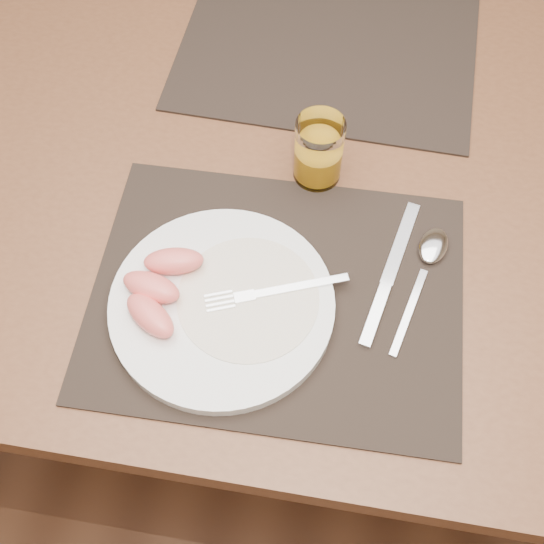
{
  "coord_description": "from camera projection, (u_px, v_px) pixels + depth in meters",
  "views": [
    {
      "loc": [
        0.07,
        -0.61,
        1.49
      ],
      "look_at": [
        -0.0,
        -0.2,
        0.77
      ],
      "focal_mm": 45.0,
      "sensor_mm": 36.0,
      "label": 1
    }
  ],
  "objects": [
    {
      "name": "knife",
      "position": [
        386.0,
        284.0,
        0.84
      ],
      "size": [
        0.06,
        0.22,
        0.01
      ],
      "color": "silver",
      "rests_on": "placemat_near"
    },
    {
      "name": "grapefruit_wedges",
      "position": [
        159.0,
        287.0,
        0.8
      ],
      "size": [
        0.1,
        0.14,
        0.03
      ],
      "color": "#F27063",
      "rests_on": "plate"
    },
    {
      "name": "plate_dressing",
      "position": [
        248.0,
        298.0,
        0.81
      ],
      "size": [
        0.17,
        0.17,
        0.0
      ],
      "color": "white",
      "rests_on": "plate"
    },
    {
      "name": "ground",
      "position": [
        286.0,
        366.0,
        1.59
      ],
      "size": [
        5.0,
        5.0,
        0.0
      ],
      "primitive_type": "plane",
      "color": "#55311D",
      "rests_on": "ground"
    },
    {
      "name": "table",
      "position": [
        294.0,
        194.0,
        1.02
      ],
      "size": [
        1.4,
        0.9,
        0.75
      ],
      "color": "brown",
      "rests_on": "ground"
    },
    {
      "name": "placemat_far",
      "position": [
        328.0,
        49.0,
        1.05
      ],
      "size": [
        0.46,
        0.36,
        0.0
      ],
      "primitive_type": "cube",
      "rotation": [
        0.0,
        0.0,
        -0.03
      ],
      "color": "black",
      "rests_on": "table"
    },
    {
      "name": "fork",
      "position": [
        265.0,
        293.0,
        0.81
      ],
      "size": [
        0.17,
        0.08,
        0.0
      ],
      "color": "silver",
      "rests_on": "plate"
    },
    {
      "name": "juice_glass",
      "position": [
        318.0,
        153.0,
        0.89
      ],
      "size": [
        0.06,
        0.06,
        0.1
      ],
      "color": "white",
      "rests_on": "placemat_near"
    },
    {
      "name": "placemat_near",
      "position": [
        277.0,
        295.0,
        0.83
      ],
      "size": [
        0.46,
        0.36,
        0.0
      ],
      "primitive_type": "cube",
      "rotation": [
        0.0,
        0.0,
        0.02
      ],
      "color": "black",
      "rests_on": "table"
    },
    {
      "name": "plate",
      "position": [
        222.0,
        305.0,
        0.81
      ],
      "size": [
        0.27,
        0.27,
        0.02
      ],
      "primitive_type": "cylinder",
      "color": "white",
      "rests_on": "placemat_near"
    },
    {
      "name": "spoon",
      "position": [
        430.0,
        255.0,
        0.85
      ],
      "size": [
        0.07,
        0.19,
        0.01
      ],
      "color": "silver",
      "rests_on": "placemat_near"
    }
  ]
}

